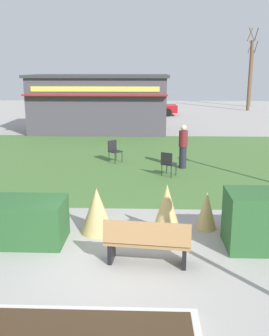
% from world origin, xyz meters
% --- Properties ---
extents(ground_plane, '(80.00, 80.00, 0.00)m').
position_xyz_m(ground_plane, '(0.00, 0.00, 0.00)').
color(ground_plane, '#999691').
extents(lawn_patch, '(36.00, 12.00, 0.01)m').
position_xyz_m(lawn_patch, '(0.00, 9.05, 0.00)').
color(lawn_patch, '#446B33').
rests_on(lawn_patch, ground_plane).
extents(park_bench, '(1.75, 0.70, 0.95)m').
position_xyz_m(park_bench, '(0.59, -0.12, 0.48)').
color(park_bench, '#9E7547').
rests_on(park_bench, ground_plane).
extents(hedge_left, '(2.55, 1.10, 0.98)m').
position_xyz_m(hedge_left, '(-2.52, 0.85, 0.49)').
color(hedge_left, '#28562B').
rests_on(hedge_left, ground_plane).
extents(ornamental_grass_behind_left, '(0.57, 0.57, 1.08)m').
position_xyz_m(ornamental_grass_behind_left, '(2.58, 1.56, 0.54)').
color(ornamental_grass_behind_left, tan).
rests_on(ornamental_grass_behind_left, ground_plane).
extents(ornamental_grass_behind_right, '(0.73, 0.73, 1.24)m').
position_xyz_m(ornamental_grass_behind_right, '(1.03, 1.28, 0.62)').
color(ornamental_grass_behind_right, tan).
rests_on(ornamental_grass_behind_right, ground_plane).
extents(ornamental_grass_behind_center, '(0.78, 0.78, 1.10)m').
position_xyz_m(ornamental_grass_behind_center, '(-0.60, 1.41, 0.55)').
color(ornamental_grass_behind_center, tan).
rests_on(ornamental_grass_behind_center, ground_plane).
extents(ornamental_grass_behind_far, '(0.52, 0.52, 0.93)m').
position_xyz_m(ornamental_grass_behind_far, '(2.01, 1.75, 0.47)').
color(ornamental_grass_behind_far, tan).
rests_on(ornamental_grass_behind_far, ground_plane).
extents(food_kiosk, '(8.23, 4.54, 3.40)m').
position_xyz_m(food_kiosk, '(-2.40, 16.73, 1.71)').
color(food_kiosk, '#47424C').
rests_on(food_kiosk, ground_plane).
extents(cafe_chair_east, '(0.60, 0.60, 0.89)m').
position_xyz_m(cafe_chair_east, '(1.29, 6.44, 0.53)').
color(cafe_chair_east, black).
rests_on(cafe_chair_east, ground_plane).
extents(cafe_chair_north, '(0.62, 0.62, 0.89)m').
position_xyz_m(cafe_chair_north, '(-0.83, 8.63, 0.53)').
color(cafe_chair_north, black).
rests_on(cafe_chair_north, ground_plane).
extents(person_strolling, '(0.34, 0.34, 1.69)m').
position_xyz_m(person_strolling, '(1.92, 7.68, 0.86)').
color(person_strolling, '#23232D').
rests_on(person_strolling, ground_plane).
extents(parked_car_west_slot, '(4.24, 2.14, 1.20)m').
position_xyz_m(parked_car_west_slot, '(-4.33, 25.27, 0.64)').
color(parked_car_west_slot, '#B7BABF').
rests_on(parked_car_west_slot, ground_plane).
extents(parked_car_center_slot, '(4.30, 2.25, 1.20)m').
position_xyz_m(parked_car_center_slot, '(0.70, 25.26, 0.64)').
color(parked_car_center_slot, maroon).
rests_on(parked_car_center_slot, ground_plane).
extents(tree_left_bg, '(0.91, 0.96, 6.33)m').
position_xyz_m(tree_left_bg, '(10.64, 33.14, 2.80)').
color(tree_left_bg, brown).
rests_on(tree_left_bg, ground_plane).
extents(tree_right_bg, '(0.91, 0.96, 7.18)m').
position_xyz_m(tree_right_bg, '(9.60, 29.31, 3.23)').
color(tree_right_bg, brown).
rests_on(tree_right_bg, ground_plane).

